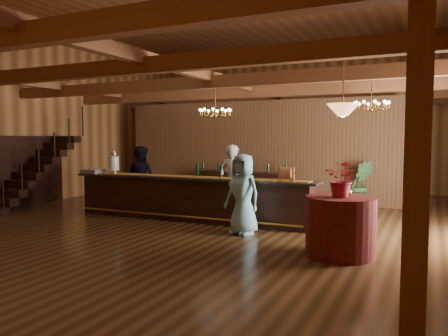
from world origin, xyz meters
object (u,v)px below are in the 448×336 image
at_px(chandelier_left, 215,112).
at_px(guest, 243,194).
at_px(round_table, 341,226).
at_px(chandelier_right, 371,105).
at_px(beverage_dispenser, 114,162).
at_px(bartender, 233,180).
at_px(raffle_drum, 286,173).
at_px(backbar_shelf, 243,186).
at_px(staff_second, 140,178).
at_px(pendant_lamp, 343,110).
at_px(floor_plant, 360,184).
at_px(tasting_bar, 190,198).

bearing_deg(chandelier_left, guest, -50.36).
xyz_separation_m(round_table, chandelier_right, (0.03, 3.38, 2.21)).
distance_m(beverage_dispenser, bartender, 3.13).
height_order(raffle_drum, guest, guest).
bearing_deg(guest, chandelier_right, 63.80).
xyz_separation_m(beverage_dispenser, backbar_shelf, (2.17, 3.41, -0.87)).
xyz_separation_m(chandelier_left, bartender, (0.56, -0.15, -1.70)).
relative_size(raffle_drum, staff_second, 0.20).
relative_size(pendant_lamp, guest, 0.55).
height_order(bartender, staff_second, bartender).
distance_m(raffle_drum, round_table, 2.34).
bearing_deg(round_table, raffle_drum, 130.90).
distance_m(chandelier_right, guest, 3.83).
height_order(pendant_lamp, floor_plant, pendant_lamp).
bearing_deg(guest, staff_second, 169.58).
xyz_separation_m(tasting_bar, floor_plant, (3.36, 3.57, 0.14)).
relative_size(chandelier_left, guest, 0.49).
distance_m(round_table, pendant_lamp, 1.91).
bearing_deg(raffle_drum, tasting_bar, 179.94).
bearing_deg(beverage_dispenser, floor_plant, 32.35).
relative_size(backbar_shelf, pendant_lamp, 3.52).
height_order(backbar_shelf, bartender, bartender).
xyz_separation_m(raffle_drum, bartender, (-1.65, 0.88, -0.31)).
bearing_deg(raffle_drum, beverage_dispenser, 179.88).
bearing_deg(staff_second, round_table, 155.01).
distance_m(tasting_bar, raffle_drum, 2.46).
xyz_separation_m(beverage_dispenser, floor_plant, (5.63, 3.57, -0.65)).
bearing_deg(pendant_lamp, round_table, 0.00).
height_order(pendant_lamp, bartender, pendant_lamp).
bearing_deg(pendant_lamp, bartender, 140.55).
bearing_deg(chandelier_left, bartender, -14.75).
height_order(bartender, floor_plant, bartender).
bearing_deg(floor_plant, chandelier_left, -141.45).
distance_m(chandelier_left, guest, 3.03).
bearing_deg(chandelier_left, raffle_drum, -24.85).
distance_m(raffle_drum, floor_plant, 3.75).
relative_size(tasting_bar, pendant_lamp, 6.85).
bearing_deg(round_table, pendant_lamp, 180.00).
bearing_deg(round_table, chandelier_right, 89.54).
height_order(round_table, bartender, bartender).
xyz_separation_m(backbar_shelf, bartender, (0.81, -2.55, 0.45)).
bearing_deg(bartender, chandelier_right, -160.42).
bearing_deg(beverage_dispenser, raffle_drum, -0.12).
bearing_deg(beverage_dispenser, chandelier_right, 15.43).
bearing_deg(guest, floor_plant, 83.24).
height_order(chandelier_right, staff_second, chandelier_right).
distance_m(backbar_shelf, guest, 4.67).
bearing_deg(staff_second, beverage_dispenser, 69.43).
xyz_separation_m(backbar_shelf, guest, (1.82, -4.29, 0.37)).
relative_size(tasting_bar, staff_second, 3.57).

